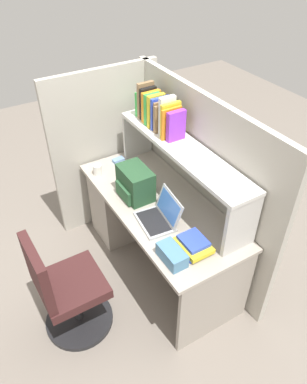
{
  "coord_description": "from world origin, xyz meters",
  "views": [
    {
      "loc": [
        1.89,
        -1.18,
        2.6
      ],
      "look_at": [
        0.0,
        -0.05,
        0.85
      ],
      "focal_mm": 34.27,
      "sensor_mm": 36.0,
      "label": 1
    }
  ],
  "objects_px": {
    "computer_mouse": "(118,160)",
    "paper_cup": "(98,170)",
    "laptop": "(160,216)",
    "tissue_box": "(172,255)",
    "backpack": "(135,183)",
    "office_chair": "(66,293)"
  },
  "relations": [
    {
      "from": "paper_cup",
      "to": "laptop",
      "type": "bearing_deg",
      "value": 10.45
    },
    {
      "from": "backpack",
      "to": "computer_mouse",
      "type": "relative_size",
      "value": 2.88
    },
    {
      "from": "backpack",
      "to": "computer_mouse",
      "type": "height_order",
      "value": "backpack"
    },
    {
      "from": "backpack",
      "to": "office_chair",
      "type": "relative_size",
      "value": 0.32
    },
    {
      "from": "paper_cup",
      "to": "office_chair",
      "type": "relative_size",
      "value": 0.1
    },
    {
      "from": "backpack",
      "to": "office_chair",
      "type": "bearing_deg",
      "value": -65.46
    },
    {
      "from": "laptop",
      "to": "tissue_box",
      "type": "relative_size",
      "value": 1.53
    },
    {
      "from": "laptop",
      "to": "computer_mouse",
      "type": "height_order",
      "value": "laptop"
    },
    {
      "from": "backpack",
      "to": "tissue_box",
      "type": "xyz_separation_m",
      "value": [
        0.72,
        -0.12,
        -0.07
      ]
    },
    {
      "from": "backpack",
      "to": "office_chair",
      "type": "distance_m",
      "value": 0.97
    },
    {
      "from": "paper_cup",
      "to": "office_chair",
      "type": "bearing_deg",
      "value": -39.05
    },
    {
      "from": "backpack",
      "to": "tissue_box",
      "type": "distance_m",
      "value": 0.73
    },
    {
      "from": "tissue_box",
      "to": "laptop",
      "type": "bearing_deg",
      "value": 159.81
    },
    {
      "from": "computer_mouse",
      "to": "paper_cup",
      "type": "bearing_deg",
      "value": -74.55
    },
    {
      "from": "computer_mouse",
      "to": "office_chair",
      "type": "height_order",
      "value": "office_chair"
    },
    {
      "from": "computer_mouse",
      "to": "office_chair",
      "type": "bearing_deg",
      "value": -48.8
    },
    {
      "from": "computer_mouse",
      "to": "tissue_box",
      "type": "bearing_deg",
      "value": -13.74
    },
    {
      "from": "backpack",
      "to": "paper_cup",
      "type": "height_order",
      "value": "backpack"
    },
    {
      "from": "paper_cup",
      "to": "tissue_box",
      "type": "distance_m",
      "value": 1.15
    },
    {
      "from": "computer_mouse",
      "to": "paper_cup",
      "type": "distance_m",
      "value": 0.26
    },
    {
      "from": "computer_mouse",
      "to": "paper_cup",
      "type": "height_order",
      "value": "paper_cup"
    },
    {
      "from": "backpack",
      "to": "paper_cup",
      "type": "bearing_deg",
      "value": -162.57
    }
  ]
}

